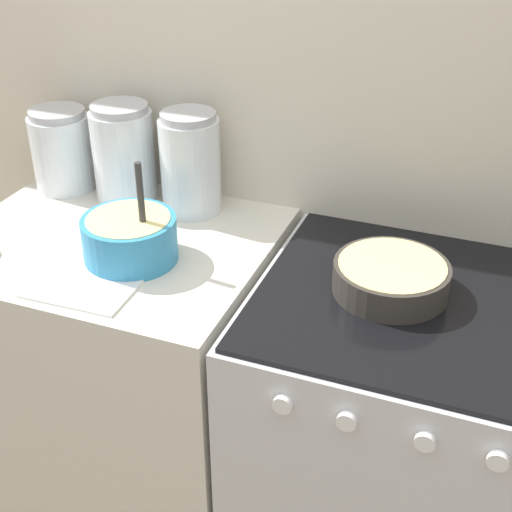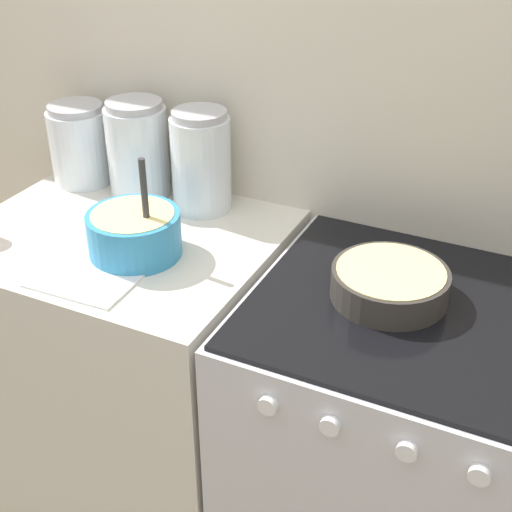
{
  "view_description": "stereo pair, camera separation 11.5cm",
  "coord_description": "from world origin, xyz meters",
  "px_view_note": "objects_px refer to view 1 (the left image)",
  "views": [
    {
      "loc": [
        0.51,
        -1.01,
        1.83
      ],
      "look_at": [
        0.01,
        0.3,
        0.99
      ],
      "focal_mm": 50.0,
      "sensor_mm": 36.0,
      "label": 1
    },
    {
      "loc": [
        0.62,
        -0.97,
        1.83
      ],
      "look_at": [
        0.01,
        0.3,
        0.99
      ],
      "focal_mm": 50.0,
      "sensor_mm": 36.0,
      "label": 2
    }
  ],
  "objects_px": {
    "baking_pan": "(391,277)",
    "storage_jar_left": "(63,155)",
    "storage_jar_middle": "(124,159)",
    "storage_jar_right": "(191,169)",
    "mixing_bowl": "(130,236)",
    "stove": "(399,453)"
  },
  "relations": [
    {
      "from": "mixing_bowl",
      "to": "storage_jar_left",
      "type": "bearing_deg",
      "value": 142.39
    },
    {
      "from": "baking_pan",
      "to": "mixing_bowl",
      "type": "bearing_deg",
      "value": -172.36
    },
    {
      "from": "storage_jar_left",
      "to": "mixing_bowl",
      "type": "bearing_deg",
      "value": -37.61
    },
    {
      "from": "stove",
      "to": "storage_jar_left",
      "type": "height_order",
      "value": "storage_jar_left"
    },
    {
      "from": "stove",
      "to": "mixing_bowl",
      "type": "distance_m",
      "value": 0.87
    },
    {
      "from": "storage_jar_middle",
      "to": "storage_jar_right",
      "type": "xyz_separation_m",
      "value": [
        0.2,
        0.0,
        0.0
      ]
    },
    {
      "from": "stove",
      "to": "storage_jar_left",
      "type": "xyz_separation_m",
      "value": [
        -1.07,
        0.22,
        0.57
      ]
    },
    {
      "from": "mixing_bowl",
      "to": "baking_pan",
      "type": "xyz_separation_m",
      "value": [
        0.61,
        0.08,
        -0.03
      ]
    },
    {
      "from": "stove",
      "to": "mixing_bowl",
      "type": "bearing_deg",
      "value": -174.32
    },
    {
      "from": "stove",
      "to": "storage_jar_right",
      "type": "xyz_separation_m",
      "value": [
        -0.66,
        0.22,
        0.59
      ]
    },
    {
      "from": "storage_jar_left",
      "to": "storage_jar_middle",
      "type": "distance_m",
      "value": 0.2
    },
    {
      "from": "baking_pan",
      "to": "storage_jar_left",
      "type": "height_order",
      "value": "storage_jar_left"
    },
    {
      "from": "baking_pan",
      "to": "storage_jar_left",
      "type": "distance_m",
      "value": 1.02
    },
    {
      "from": "storage_jar_left",
      "to": "stove",
      "type": "bearing_deg",
      "value": -11.88
    },
    {
      "from": "storage_jar_left",
      "to": "storage_jar_middle",
      "type": "xyz_separation_m",
      "value": [
        0.2,
        0.0,
        0.02
      ]
    },
    {
      "from": "stove",
      "to": "baking_pan",
      "type": "distance_m",
      "value": 0.51
    },
    {
      "from": "storage_jar_left",
      "to": "storage_jar_right",
      "type": "xyz_separation_m",
      "value": [
        0.4,
        0.0,
        0.02
      ]
    },
    {
      "from": "stove",
      "to": "storage_jar_middle",
      "type": "relative_size",
      "value": 3.45
    },
    {
      "from": "storage_jar_left",
      "to": "baking_pan",
      "type": "bearing_deg",
      "value": -11.97
    },
    {
      "from": "storage_jar_middle",
      "to": "baking_pan",
      "type": "bearing_deg",
      "value": -14.89
    },
    {
      "from": "baking_pan",
      "to": "storage_jar_right",
      "type": "bearing_deg",
      "value": 160.36
    },
    {
      "from": "storage_jar_right",
      "to": "baking_pan",
      "type": "bearing_deg",
      "value": -19.64
    }
  ]
}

